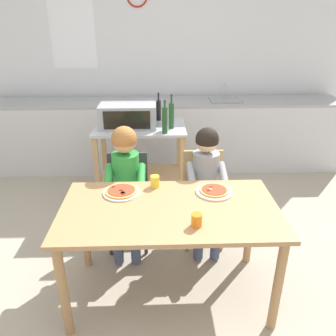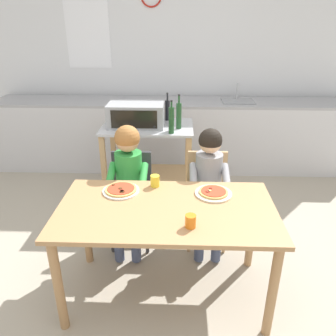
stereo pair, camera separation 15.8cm
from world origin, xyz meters
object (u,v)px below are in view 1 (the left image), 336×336
dining_table (170,220)px  pizza_plate_cream (214,191)px  bottle_slim_sauce (159,110)px  dining_chair_left (128,193)px  pizza_plate_white (121,192)px  toaster_oven (128,115)px  dining_chair_right (203,191)px  drinking_cup_yellow (155,181)px  kitchen_island_cart (141,153)px  bottle_brown_beer (171,115)px  drinking_cup_orange (197,220)px  child_in_grey_shirt (206,176)px  bottle_tall_green_wine (164,120)px  child_in_green_shirt (126,176)px

dining_table → pizza_plate_cream: pizza_plate_cream is taller
bottle_slim_sauce → pizza_plate_cream: 1.47m
dining_chair_left → pizza_plate_white: size_ratio=3.10×
toaster_oven → pizza_plate_cream: size_ratio=2.14×
bottle_slim_sauce → dining_chair_right: bearing=-67.3°
pizza_plate_cream → drinking_cup_yellow: (-0.42, 0.11, 0.03)m
kitchen_island_cart → bottle_brown_beer: (0.32, -0.07, 0.42)m
drinking_cup_orange → pizza_plate_cream: bearing=67.1°
pizza_plate_cream → drinking_cup_yellow: bearing=165.5°
dining_chair_left → dining_chair_right: 0.66m
child_in_grey_shirt → drinking_cup_orange: size_ratio=13.15×
bottle_tall_green_wine → child_in_green_shirt: (-0.33, -0.61, -0.28)m
child_in_grey_shirt → pizza_plate_white: 0.75m
pizza_plate_cream → dining_chair_left: bearing=144.8°
bottle_slim_sauce → dining_chair_left: bearing=-106.7°
dining_table → drinking_cup_yellow: drinking_cup_yellow is taller
bottle_brown_beer → pizza_plate_white: bearing=-110.1°
dining_chair_left → pizza_plate_cream: bearing=-35.2°
kitchen_island_cart → toaster_oven: (-0.11, -0.00, 0.40)m
toaster_oven → bottle_brown_beer: 0.44m
bottle_brown_beer → child_in_grey_shirt: size_ratio=0.32×
bottle_tall_green_wine → child_in_grey_shirt: bearing=-60.8°
child_in_green_shirt → kitchen_island_cart: bearing=84.3°
child_in_grey_shirt → pizza_plate_white: size_ratio=4.03×
bottle_brown_beer → bottle_slim_sauce: 0.31m
kitchen_island_cart → pizza_plate_white: (-0.08, -1.17, 0.17)m
bottle_slim_sauce → dining_chair_right: (0.38, -0.91, -0.49)m
bottle_brown_beer → dining_table: bottle_brown_beer is taller
child_in_grey_shirt → drinking_cup_orange: child_in_grey_shirt is taller
toaster_oven → dining_chair_right: bearing=-45.3°
bottle_slim_sauce → drinking_cup_orange: bearing=-83.5°
bottle_slim_sauce → pizza_plate_cream: (0.38, -1.40, -0.23)m
dining_chair_left → drinking_cup_orange: bearing=-60.8°
drinking_cup_orange → dining_chair_left: bearing=119.2°
bottle_brown_beer → drinking_cup_orange: bearing=-86.8°
dining_chair_left → child_in_green_shirt: 0.25m
dining_chair_left → dining_table: bearing=-63.1°
dining_table → dining_chair_right: dining_chair_right is taller
kitchen_island_cart → child_in_grey_shirt: bearing=-54.8°
bottle_tall_green_wine → dining_chair_right: (0.33, -0.47, -0.51)m
toaster_oven → drinking_cup_orange: (0.51, -1.59, -0.20)m
bottle_tall_green_wine → drinking_cup_yellow: size_ratio=3.70×
dining_chair_right → drinking_cup_yellow: bearing=-137.6°
child_in_grey_shirt → dining_table: bearing=-119.8°
child_in_green_shirt → drinking_cup_orange: 0.90m
kitchen_island_cart → bottle_slim_sauce: (0.20, 0.21, 0.40)m
pizza_plate_cream → kitchen_island_cart: bearing=115.8°
child_in_green_shirt → drinking_cup_orange: bearing=-57.2°
dining_chair_left → dining_chair_right: same height
child_in_green_shirt → child_in_grey_shirt: size_ratio=1.03×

